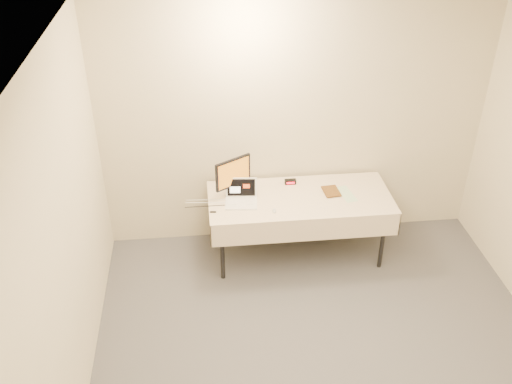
{
  "coord_description": "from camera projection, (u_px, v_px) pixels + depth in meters",
  "views": [
    {
      "loc": [
        -0.97,
        -2.73,
        3.87
      ],
      "look_at": [
        -0.46,
        1.99,
        0.86
      ],
      "focal_mm": 40.0,
      "sensor_mm": 36.0,
      "label": 1
    }
  ],
  "objects": [
    {
      "name": "back_wall",
      "position": [
        295.0,
        123.0,
        5.83
      ],
      "size": [
        4.0,
        0.1,
        2.7
      ],
      "primitive_type": "cube",
      "color": "beige",
      "rests_on": "ground"
    },
    {
      "name": "book",
      "position": [
        324.0,
        184.0,
        5.78
      ],
      "size": [
        0.16,
        0.03,
        0.21
      ],
      "primitive_type": "imported",
      "rotation": [
        0.0,
        0.0,
        0.09
      ],
      "color": "#99601B",
      "rests_on": "table"
    },
    {
      "name": "laptop",
      "position": [
        241.0,
        197.0,
        5.68
      ],
      "size": [
        0.34,
        0.3,
        0.22
      ],
      "rotation": [
        0.0,
        0.0,
        -0.1
      ],
      "color": "white",
      "rests_on": "table"
    },
    {
      "name": "paper_form",
      "position": [
        346.0,
        194.0,
        5.82
      ],
      "size": [
        0.18,
        0.33,
        0.0
      ],
      "primitive_type": "cube",
      "rotation": [
        0.0,
        0.0,
        0.18
      ],
      "color": "#B3D7AB",
      "rests_on": "table"
    },
    {
      "name": "alarm_clock",
      "position": [
        290.0,
        182.0,
        5.98
      ],
      "size": [
        0.12,
        0.05,
        0.05
      ],
      "rotation": [
        0.0,
        0.0,
        -0.01
      ],
      "color": "black",
      "rests_on": "table"
    },
    {
      "name": "usb_dongle",
      "position": [
        213.0,
        212.0,
        5.54
      ],
      "size": [
        0.06,
        0.03,
        0.01
      ],
      "primitive_type": "cube",
      "rotation": [
        0.0,
        0.0,
        -0.13
      ],
      "color": "black",
      "rests_on": "table"
    },
    {
      "name": "clicker",
      "position": [
        274.0,
        211.0,
        5.55
      ],
      "size": [
        0.04,
        0.08,
        0.02
      ],
      "primitive_type": "ellipsoid",
      "rotation": [
        0.0,
        0.0,
        -0.08
      ],
      "color": "#B3B3B6",
      "rests_on": "table"
    },
    {
      "name": "monitor",
      "position": [
        233.0,
        174.0,
        5.67
      ],
      "size": [
        0.36,
        0.23,
        0.42
      ],
      "rotation": [
        0.0,
        0.0,
        0.54
      ],
      "color": "black",
      "rests_on": "table"
    },
    {
      "name": "table",
      "position": [
        300.0,
        202.0,
        5.81
      ],
      "size": [
        1.86,
        0.81,
        0.74
      ],
      "color": "black",
      "rests_on": "ground"
    }
  ]
}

